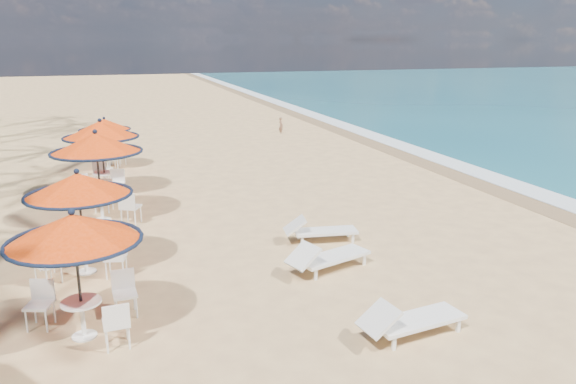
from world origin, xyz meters
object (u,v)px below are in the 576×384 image
station_2 (98,151)px  lounger_near (409,319)px  station_1 (77,198)px  station_0 (77,244)px  station_4 (106,131)px  lounger_far (318,230)px  lounger_mid (326,257)px  station_3 (100,139)px

station_2 → lounger_near: size_ratio=1.29×
lounger_near → station_1: bearing=131.3°
station_0 → station_2: 6.88m
station_4 → lounger_near: bearing=-73.1°
station_4 → lounger_far: 11.91m
station_0 → lounger_far: station_0 is taller
lounger_mid → lounger_far: (0.53, 1.86, -0.03)m
station_4 → lounger_near: 16.53m
station_0 → station_4: bearing=87.5°
station_1 → lounger_mid: (5.23, -1.59, -1.41)m
lounger_far → station_0: bearing=-141.7°
station_3 → station_4: size_ratio=1.22×
lounger_mid → lounger_far: lounger_mid is taller
station_1 → lounger_near: 7.43m
station_3 → lounger_far: 8.55m
station_3 → lounger_mid: (4.72, -8.43, -1.55)m
station_0 → lounger_mid: station_0 is taller
station_1 → lounger_mid: 5.65m
station_0 → lounger_far: (5.66, 3.23, -1.42)m
station_0 → station_3: (0.42, 9.80, 0.16)m
station_1 → lounger_near: station_1 is taller
lounger_near → lounger_far: bearing=79.5°
station_1 → station_3: station_3 is taller
station_1 → lounger_near: (5.52, -4.77, -1.42)m
station_4 → lounger_mid: bearing=-70.3°
station_3 → lounger_near: 12.74m
lounger_mid → lounger_near: bearing=-103.0°
station_4 → station_3: bearing=-92.8°
lounger_mid → station_2: bearing=112.7°
station_0 → station_4: (0.62, 13.95, -0.19)m
station_3 → lounger_mid: bearing=-60.8°
station_0 → lounger_mid: size_ratio=1.10×
station_2 → station_1: bearing=-96.9°
lounger_mid → lounger_far: size_ratio=1.10×
station_1 → lounger_far: 5.94m
lounger_mid → lounger_far: 1.93m
lounger_near → lounger_mid: size_ratio=0.96×
station_4 → lounger_mid: 13.42m
station_2 → station_4: size_ratio=1.26×
station_4 → lounger_near: station_4 is taller
station_2 → station_3: bearing=89.1°
station_4 → station_0: bearing=-92.5°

